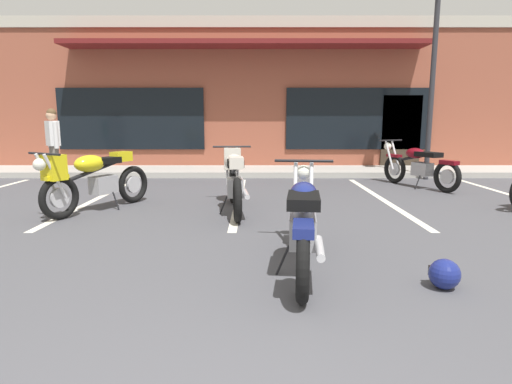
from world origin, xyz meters
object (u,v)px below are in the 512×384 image
(motorcycle_red_sportbike, at_px, (94,178))
(parking_lot_lamp_post, at_px, (438,39))
(motorcycle_blue_standard, at_px, (235,177))
(motorcycle_black_cruiser, at_px, (419,166))
(motorcycle_foreground_classic, at_px, (304,222))
(person_in_black_shirt, at_px, (54,141))
(helmet_on_pavement, at_px, (445,274))

(motorcycle_red_sportbike, relative_size, parking_lot_lamp_post, 0.38)
(motorcycle_blue_standard, bearing_deg, motorcycle_red_sportbike, -177.27)
(motorcycle_black_cruiser, bearing_deg, motorcycle_blue_standard, -148.73)
(motorcycle_red_sportbike, bearing_deg, motorcycle_blue_standard, 2.73)
(motorcycle_foreground_classic, bearing_deg, parking_lot_lamp_post, 58.94)
(motorcycle_foreground_classic, bearing_deg, person_in_black_shirt, 131.45)
(motorcycle_black_cruiser, height_order, helmet_on_pavement, motorcycle_black_cruiser)
(person_in_black_shirt, xyz_separation_m, parking_lot_lamp_post, (8.74, 0.35, 2.27))
(motorcycle_red_sportbike, xyz_separation_m, motorcycle_blue_standard, (2.19, 0.10, 0.00))
(person_in_black_shirt, bearing_deg, motorcycle_blue_standard, -35.62)
(motorcycle_blue_standard, xyz_separation_m, person_in_black_shirt, (-4.29, 3.07, 0.42))
(motorcycle_red_sportbike, relative_size, helmet_on_pavement, 7.34)
(parking_lot_lamp_post, bearing_deg, motorcycle_foreground_classic, -121.06)
(person_in_black_shirt, height_order, helmet_on_pavement, person_in_black_shirt)
(motorcycle_black_cruiser, height_order, person_in_black_shirt, person_in_black_shirt)
(helmet_on_pavement, bearing_deg, motorcycle_foreground_classic, 157.34)
(motorcycle_foreground_classic, xyz_separation_m, parking_lot_lamp_post, (3.67, 6.09, 2.76))
(motorcycle_blue_standard, bearing_deg, person_in_black_shirt, 144.38)
(helmet_on_pavement, relative_size, parking_lot_lamp_post, 0.05)
(motorcycle_red_sportbike, height_order, motorcycle_black_cruiser, same)
(motorcycle_foreground_classic, bearing_deg, helmet_on_pavement, -22.66)
(parking_lot_lamp_post, bearing_deg, motorcycle_red_sportbike, -152.06)
(helmet_on_pavement, height_order, parking_lot_lamp_post, parking_lot_lamp_post)
(motorcycle_black_cruiser, height_order, motorcycle_blue_standard, same)
(person_in_black_shirt, xyz_separation_m, helmet_on_pavement, (6.22, -6.22, -0.82))
(motorcycle_red_sportbike, height_order, motorcycle_blue_standard, same)
(motorcycle_black_cruiser, bearing_deg, motorcycle_foreground_classic, -121.11)
(motorcycle_black_cruiser, distance_m, motorcycle_blue_standard, 4.43)
(motorcycle_black_cruiser, height_order, parking_lot_lamp_post, parking_lot_lamp_post)
(motorcycle_blue_standard, height_order, helmet_on_pavement, motorcycle_blue_standard)
(motorcycle_foreground_classic, xyz_separation_m, motorcycle_red_sportbike, (-2.97, 2.57, 0.07))
(person_in_black_shirt, distance_m, helmet_on_pavement, 8.84)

